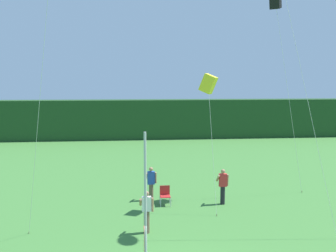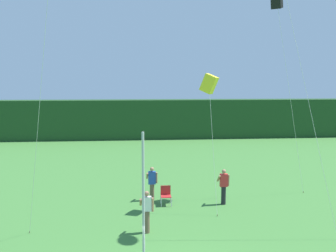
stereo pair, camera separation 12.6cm
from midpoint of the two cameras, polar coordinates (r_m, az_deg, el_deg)
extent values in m
cube|color=#1E421E|center=(38.44, -3.22, 1.08)|extent=(80.00, 2.40, 3.99)
cylinder|color=#B7B7BC|center=(8.96, -3.35, -15.94)|extent=(0.06, 0.06, 4.69)
cube|color=white|center=(9.13, -3.44, -12.97)|extent=(0.02, 0.60, 1.25)
cube|color=blue|center=(8.61, -3.46, -5.52)|extent=(0.02, 0.23, 1.25)
cylinder|color=brown|center=(18.59, -2.28, -10.10)|extent=(0.22, 0.22, 0.81)
cube|color=#284CA8|center=(18.40, -2.29, -7.95)|extent=(0.36, 0.20, 0.63)
sphere|color=#A37556|center=(18.29, -2.29, -6.63)|extent=(0.20, 0.20, 0.20)
cylinder|color=#A37556|center=(18.43, -3.02, -7.65)|extent=(0.09, 0.48, 0.42)
cylinder|color=#A37556|center=(18.42, -1.57, -7.96)|extent=(0.09, 0.14, 0.56)
cylinder|color=brown|center=(14.80, -3.02, -14.48)|extent=(0.22, 0.22, 0.87)
cube|color=white|center=(14.56, -3.04, -11.85)|extent=(0.36, 0.20, 0.56)
sphere|color=#A37556|center=(14.44, -3.05, -10.35)|extent=(0.20, 0.20, 0.20)
cylinder|color=#A37556|center=(14.60, -3.97, -11.59)|extent=(0.09, 0.48, 0.42)
cylinder|color=#A37556|center=(14.59, -2.12, -11.99)|extent=(0.09, 0.14, 0.56)
cylinder|color=black|center=(18.17, 8.73, -10.49)|extent=(0.22, 0.22, 0.87)
cube|color=red|center=(17.96, 8.77, -8.24)|extent=(0.36, 0.20, 0.61)
sphere|color=#A37556|center=(17.86, 8.79, -6.92)|extent=(0.20, 0.20, 0.20)
cylinder|color=#A37556|center=(17.95, 8.01, -7.97)|extent=(0.09, 0.48, 0.42)
cylinder|color=#A37556|center=(18.03, 9.48, -8.25)|extent=(0.09, 0.14, 0.56)
cylinder|color=#BCBCC1|center=(17.65, -0.83, -11.70)|extent=(0.03, 0.03, 0.42)
cylinder|color=#BCBCC1|center=(17.69, 0.75, -11.66)|extent=(0.03, 0.03, 0.42)
cylinder|color=#BCBCC1|center=(18.10, -0.95, -11.22)|extent=(0.03, 0.03, 0.42)
cylinder|color=#BCBCC1|center=(18.14, 0.59, -11.18)|extent=(0.03, 0.03, 0.42)
cube|color=#B22323|center=(17.83, -0.11, -10.75)|extent=(0.48, 0.48, 0.03)
cube|color=#B22323|center=(17.99, -0.18, -9.81)|extent=(0.48, 0.03, 0.44)
cylinder|color=brown|center=(15.81, -20.29, -15.03)|extent=(0.03, 0.03, 0.08)
cylinder|color=silver|center=(13.40, -18.89, 3.08)|extent=(1.74, 2.36, 10.05)
cylinder|color=brown|center=(16.72, 7.81, -13.46)|extent=(0.03, 0.03, 0.08)
cylinder|color=silver|center=(16.53, 7.17, -3.52)|extent=(0.20, 1.24, 5.73)
cube|color=yellow|center=(16.85, 6.55, 6.47)|extent=(0.95, 0.84, 0.93)
cylinder|color=silver|center=(14.78, 21.08, 3.20)|extent=(2.02, 1.48, 10.00)
cylinder|color=brown|center=(21.11, 20.26, -9.50)|extent=(0.03, 0.03, 0.08)
cylinder|color=silver|center=(19.96, 18.49, 3.80)|extent=(1.80, 0.03, 9.78)
cube|color=black|center=(20.00, 16.57, 17.95)|extent=(0.78, 0.81, 0.83)
camera|label=1|loc=(0.06, -89.73, 0.03)|focal=39.65mm
camera|label=2|loc=(0.06, 90.27, -0.03)|focal=39.65mm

